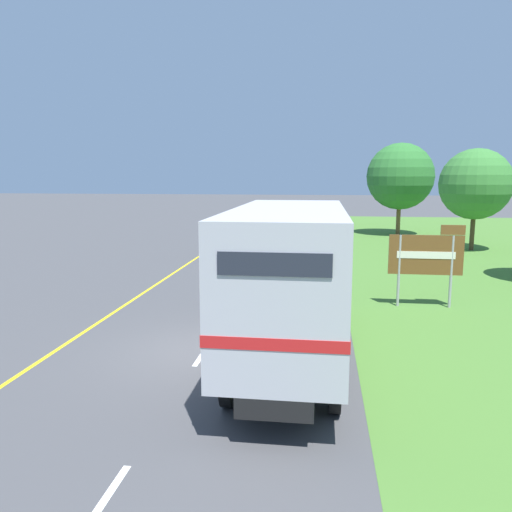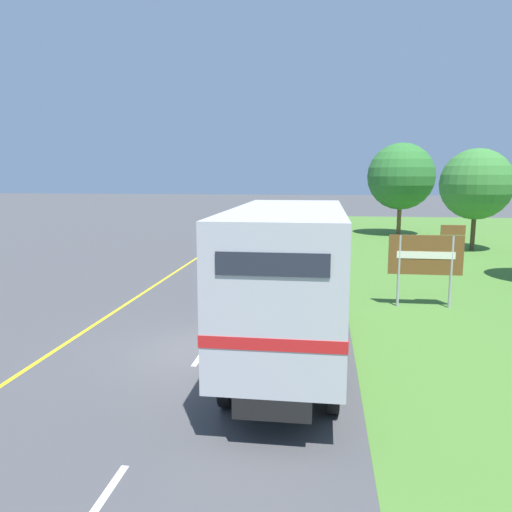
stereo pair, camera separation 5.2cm
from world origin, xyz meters
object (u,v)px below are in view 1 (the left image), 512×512
at_px(horse_trailer_truck, 291,276).
at_px(lead_car_blue_ahead, 308,214).
at_px(roadside_tree_mid, 476,184).
at_px(roadside_tree_far, 400,176).
at_px(highway_sign, 427,256).
at_px(lead_car_white, 234,239).

relative_size(horse_trailer_truck, lead_car_blue_ahead, 2.02).
distance_m(roadside_tree_mid, roadside_tree_far, 7.90).
height_order(horse_trailer_truck, roadside_tree_mid, roadside_tree_mid).
xyz_separation_m(highway_sign, roadside_tree_far, (2.10, 20.76, 2.52)).
height_order(lead_car_white, highway_sign, highway_sign).
relative_size(horse_trailer_truck, roadside_tree_mid, 1.50).
bearing_deg(roadside_tree_far, horse_trailer_truck, -103.44).
distance_m(lead_car_white, lead_car_blue_ahead, 17.14).
bearing_deg(roadside_tree_far, roadside_tree_mid, -66.48).
xyz_separation_m(lead_car_white, roadside_tree_far, (10.27, 10.94, 3.32)).
distance_m(highway_sign, roadside_tree_mid, 14.66).
bearing_deg(highway_sign, horse_trailer_truck, -127.73).
distance_m(lead_car_white, roadside_tree_mid, 14.22).
distance_m(lead_car_white, highway_sign, 12.80).
bearing_deg(lead_car_blue_ahead, roadside_tree_mid, -52.88).
bearing_deg(roadside_tree_mid, lead_car_blue_ahead, 127.12).
bearing_deg(lead_car_white, roadside_tree_far, 46.82).
height_order(lead_car_white, roadside_tree_far, roadside_tree_far).
relative_size(highway_sign, roadside_tree_mid, 0.47).
height_order(horse_trailer_truck, lead_car_blue_ahead, horse_trailer_truck).
bearing_deg(highway_sign, lead_car_blue_ahead, 99.90).
height_order(horse_trailer_truck, roadside_tree_far, roadside_tree_far).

